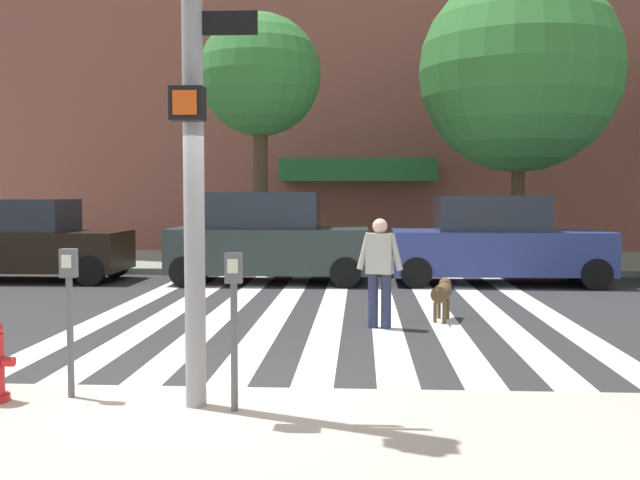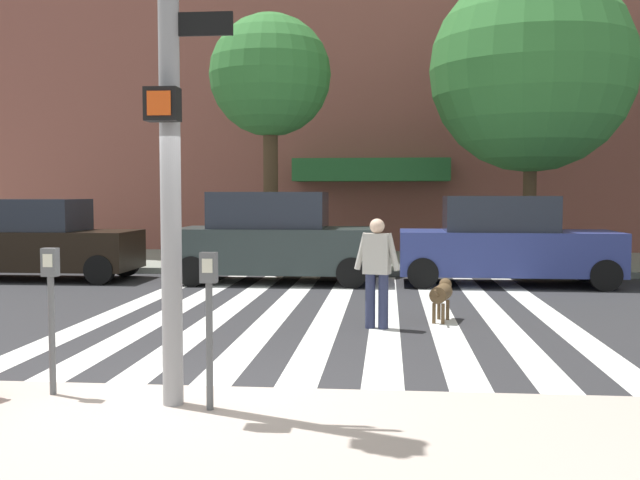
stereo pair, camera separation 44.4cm
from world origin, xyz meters
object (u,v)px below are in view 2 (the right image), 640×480
traffic_light_pole (167,15)px  parked_car_behind_first (275,239)px  parked_car_third_in_line (505,243)px  pedestrian_dog_walker (377,267)px  parking_meter_curbside (209,308)px  parking_meter_second_along (51,300)px  street_tree_nearest (270,77)px  street_tree_middle (532,71)px  parked_car_near_curb (30,241)px  dog_on_leash (442,293)px

traffic_light_pole → parked_car_behind_first: traffic_light_pole is taller
parked_car_third_in_line → pedestrian_dog_walker: parked_car_third_in_line is taller
parking_meter_curbside → parking_meter_second_along: bearing=167.7°
street_tree_nearest → street_tree_middle: 6.60m
parked_car_third_in_line → parked_car_near_curb: bearing=-180.0°
traffic_light_pole → parked_car_third_in_line: traffic_light_pole is taller
parked_car_near_curb → parked_car_behind_first: size_ratio=1.10×
dog_on_leash → street_tree_middle: bearing=70.0°
parking_meter_curbside → street_tree_middle: (5.09, 12.98, 4.06)m
street_tree_middle → dog_on_leash: 9.23m
pedestrian_dog_walker → dog_on_leash: (1.01, 0.73, -0.48)m
parking_meter_second_along → parked_car_behind_first: size_ratio=0.31×
street_tree_nearest → traffic_light_pole: bearing=-84.8°
street_tree_middle → pedestrian_dog_walker: street_tree_middle is taller
parked_car_third_in_line → parked_car_behind_first: bearing=-180.0°
street_tree_nearest → parking_meter_second_along: bearing=-90.3°
parking_meter_second_along → pedestrian_dog_walker: (2.92, 4.43, -0.10)m
parking_meter_curbside → dog_on_leash: 6.01m
parked_car_behind_first → pedestrian_dog_walker: bearing=-66.7°
parking_meter_curbside → parked_car_behind_first: size_ratio=0.31×
parking_meter_second_along → parked_car_near_curb: 11.29m
traffic_light_pole → parking_meter_curbside: size_ratio=4.26×
parked_car_near_curb → street_tree_middle: bearing=12.6°
parking_meter_second_along → street_tree_middle: bearing=62.2°
parked_car_third_in_line → street_tree_middle: size_ratio=0.63×
parked_car_behind_first → parked_car_third_in_line: (5.12, 0.00, -0.06)m
parked_car_third_in_line → street_tree_middle: 5.04m
parking_meter_second_along → parked_car_third_in_line: parked_car_third_in_line is taller
traffic_light_pole → parking_meter_second_along: (-1.21, 0.26, -2.49)m
parking_meter_second_along → street_tree_nearest: (0.06, 12.34, 3.95)m
traffic_light_pole → dog_on_leash: size_ratio=6.02×
parked_car_third_in_line → dog_on_leash: 5.15m
parking_meter_curbside → parked_car_behind_first: (-1.04, 10.33, -0.04)m
street_tree_nearest → street_tree_middle: bearing=2.6°
parking_meter_curbside → pedestrian_dog_walker: 4.96m
parked_car_third_in_line → parking_meter_second_along: bearing=-119.5°
street_tree_middle → pedestrian_dog_walker: bearing=-114.4°
parked_car_near_curb → dog_on_leash: parked_car_near_curb is taller
street_tree_middle → dog_on_leash: (-2.73, -7.49, -4.65)m
parking_meter_curbside → dog_on_leash: (2.36, 5.49, -0.59)m
traffic_light_pole → street_tree_middle: (5.45, 12.90, 1.57)m
traffic_light_pole → street_tree_middle: street_tree_middle is taller
street_tree_nearest → pedestrian_dog_walker: bearing=-70.1°
traffic_light_pole → parked_car_behind_first: size_ratio=1.31×
dog_on_leash → parked_car_behind_first: bearing=125.1°
parked_car_behind_first → dog_on_leash: size_ratio=4.59×
parked_car_third_in_line → street_tree_nearest: bearing=157.1°
parked_car_near_curb → street_tree_middle: street_tree_middle is taller
parked_car_near_curb → street_tree_nearest: street_tree_nearest is taller
parking_meter_second_along → traffic_light_pole: bearing=-12.0°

